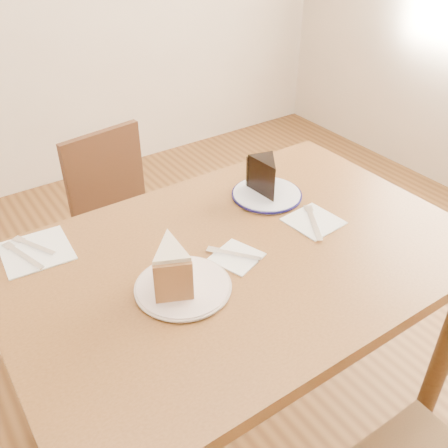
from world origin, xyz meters
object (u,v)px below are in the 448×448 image
at_px(carrot_cake, 171,265).
at_px(chocolate_cake, 267,179).
at_px(plate_navy, 267,195).
at_px(chair_far, 128,223).
at_px(table, 240,280).
at_px(plate_cream, 183,287).

distance_m(carrot_cake, chocolate_cake, 0.47).
distance_m(plate_navy, carrot_cake, 0.48).
bearing_deg(chair_far, carrot_cake, 66.77).
height_order(table, plate_navy, plate_navy).
distance_m(plate_cream, plate_navy, 0.47).
relative_size(table, chocolate_cake, 10.77).
relative_size(carrot_cake, chocolate_cake, 1.05).
bearing_deg(plate_cream, chair_far, 76.65).
distance_m(table, chair_far, 0.76).
xyz_separation_m(chair_far, plate_navy, (0.24, -0.55, 0.32)).
distance_m(table, plate_navy, 0.30).
xyz_separation_m(table, carrot_cake, (-0.21, -0.01, 0.16)).
bearing_deg(plate_navy, carrot_cake, -156.20).
bearing_deg(carrot_cake, chocolate_cake, 48.21).
relative_size(plate_cream, plate_navy, 1.07).
xyz_separation_m(chair_far, plate_cream, (-0.18, -0.76, 0.32)).
distance_m(table, chocolate_cake, 0.33).
bearing_deg(chocolate_cake, chair_far, -51.47).
bearing_deg(table, chair_far, 91.22).
height_order(chair_far, chocolate_cake, chocolate_cake).
bearing_deg(carrot_cake, chair_far, 99.44).
distance_m(plate_navy, chocolate_cake, 0.05).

